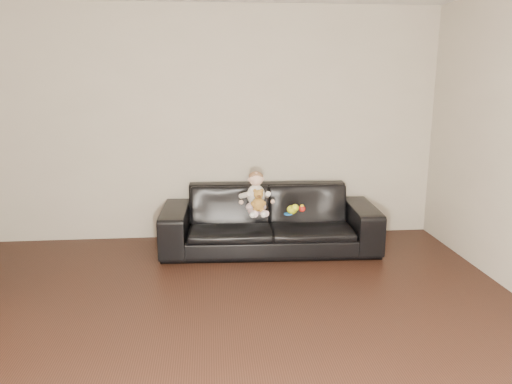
{
  "coord_description": "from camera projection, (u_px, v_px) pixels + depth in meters",
  "views": [
    {
      "loc": [
        -0.09,
        -2.88,
        1.84
      ],
      "look_at": [
        0.38,
        2.14,
        0.66
      ],
      "focal_mm": 35.0,
      "sensor_mm": 36.0,
      "label": 1
    }
  ],
  "objects": [
    {
      "name": "floor",
      "position": [
        229.0,
        368.0,
        3.22
      ],
      "size": [
        5.5,
        5.5,
        0.0
      ],
      "primitive_type": "plane",
      "color": "black",
      "rests_on": "ground"
    },
    {
      "name": "wall_back",
      "position": [
        217.0,
        125.0,
        5.59
      ],
      "size": [
        5.0,
        0.0,
        5.0
      ],
      "primitive_type": "plane",
      "rotation": [
        1.57,
        0.0,
        0.0
      ],
      "color": "#BBB19D",
      "rests_on": "ground"
    },
    {
      "name": "sofa",
      "position": [
        269.0,
        219.0,
        5.37
      ],
      "size": [
        2.33,
        0.99,
        0.67
      ],
      "primitive_type": "imported",
      "rotation": [
        0.0,
        0.0,
        -0.04
      ],
      "color": "black",
      "rests_on": "floor"
    },
    {
      "name": "toy_rattle",
      "position": [
        302.0,
        209.0,
        5.24
      ],
      "size": [
        0.09,
        0.09,
        0.07
      ],
      "primitive_type": "sphere",
      "rotation": [
        0.0,
        0.0,
        -0.42
      ],
      "color": "red",
      "rests_on": "sofa"
    },
    {
      "name": "toy_green",
      "position": [
        292.0,
        210.0,
        5.17
      ],
      "size": [
        0.12,
        0.14,
        0.09
      ],
      "primitive_type": "ellipsoid",
      "rotation": [
        0.0,
        0.0,
        -0.11
      ],
      "color": "#D3E51A",
      "rests_on": "sofa"
    },
    {
      "name": "baby",
      "position": [
        256.0,
        195.0,
        5.17
      ],
      "size": [
        0.33,
        0.4,
        0.44
      ],
      "rotation": [
        0.0,
        0.0,
        0.31
      ],
      "color": "#F7D0DA",
      "rests_on": "sofa"
    },
    {
      "name": "teddy_bear",
      "position": [
        258.0,
        201.0,
        5.05
      ],
      "size": [
        0.16,
        0.16,
        0.23
      ],
      "rotation": [
        0.0,
        0.0,
        0.37
      ],
      "color": "#A2732E",
      "rests_on": "sofa"
    },
    {
      "name": "toy_blue_disc",
      "position": [
        288.0,
        214.0,
        5.15
      ],
      "size": [
        0.11,
        0.11,
        0.01
      ],
      "primitive_type": "cylinder",
      "rotation": [
        0.0,
        0.0,
        0.33
      ],
      "color": "blue",
      "rests_on": "sofa"
    }
  ]
}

